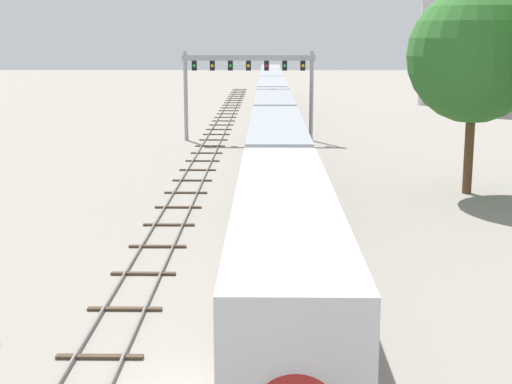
{
  "coord_description": "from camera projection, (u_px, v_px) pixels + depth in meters",
  "views": [
    {
      "loc": [
        1.46,
        -18.75,
        9.36
      ],
      "look_at": [
        1.0,
        12.0,
        3.0
      ],
      "focal_mm": 52.68,
      "sensor_mm": 36.0,
      "label": 1
    }
  ],
  "objects": [
    {
      "name": "track_main",
      "position": [
        272.0,
        127.0,
        78.98
      ],
      "size": [
        2.6,
        200.0,
        0.16
      ],
      "color": "slate",
      "rests_on": "ground"
    },
    {
      "name": "track_near",
      "position": [
        205.0,
        157.0,
        59.48
      ],
      "size": [
        2.6,
        160.0,
        0.16
      ],
      "color": "slate",
      "rests_on": "ground"
    },
    {
      "name": "passenger_train",
      "position": [
        273.0,
        110.0,
        71.06
      ],
      "size": [
        3.04,
        117.62,
        4.8
      ],
      "color": "silver",
      "rests_on": "ground"
    },
    {
      "name": "signal_gantry",
      "position": [
        248.0,
        75.0,
        68.15
      ],
      "size": [
        12.1,
        0.49,
        8.12
      ],
      "color": "#999BA0",
      "rests_on": "ground"
    },
    {
      "name": "trackside_tree_left",
      "position": [
        474.0,
        56.0,
        44.23
      ],
      "size": [
        7.95,
        7.95,
        12.25
      ],
      "color": "brown",
      "rests_on": "ground"
    }
  ]
}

